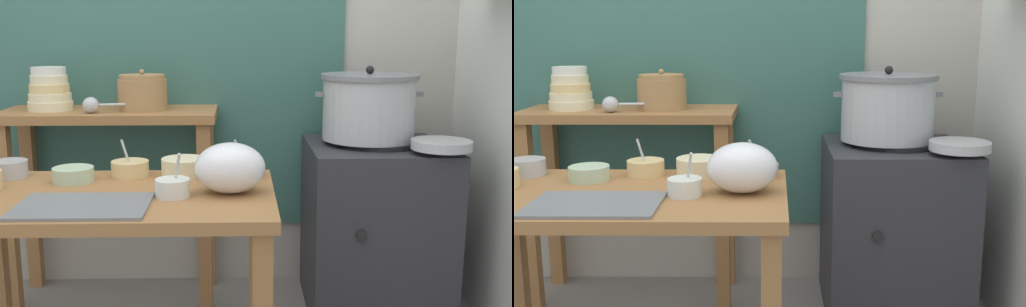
# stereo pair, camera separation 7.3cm
# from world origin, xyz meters

# --- Properties ---
(wall_back) EXTENTS (4.40, 0.12, 2.60)m
(wall_back) POSITION_xyz_m (0.08, 1.10, 1.30)
(wall_back) COLOR #B2ADA3
(wall_back) RESTS_ON ground
(prep_table) EXTENTS (1.10, 0.66, 0.72)m
(prep_table) POSITION_xyz_m (-0.14, 0.07, 0.61)
(prep_table) COLOR #9E6B3D
(prep_table) RESTS_ON ground
(back_shelf_table) EXTENTS (0.96, 0.40, 0.90)m
(back_shelf_table) POSITION_xyz_m (-0.29, 0.83, 0.68)
(back_shelf_table) COLOR #9E6B3D
(back_shelf_table) RESTS_ON ground
(stove_block) EXTENTS (0.60, 0.61, 0.78)m
(stove_block) POSITION_xyz_m (0.90, 0.70, 0.38)
(stove_block) COLOR #2D2D33
(stove_block) RESTS_ON ground
(steamer_pot) EXTENTS (0.47, 0.42, 0.32)m
(steamer_pot) POSITION_xyz_m (0.86, 0.72, 0.92)
(steamer_pot) COLOR #B7BABF
(steamer_pot) RESTS_ON stove_block
(clay_pot) EXTENTS (0.22, 0.22, 0.18)m
(clay_pot) POSITION_xyz_m (-0.14, 0.83, 0.98)
(clay_pot) COLOR #A37A4C
(clay_pot) RESTS_ON back_shelf_table
(bowl_stack_enamel) EXTENTS (0.20, 0.20, 0.19)m
(bowl_stack_enamel) POSITION_xyz_m (-0.55, 0.83, 0.99)
(bowl_stack_enamel) COLOR beige
(bowl_stack_enamel) RESTS_ON back_shelf_table
(ladle) EXTENTS (0.27, 0.08, 0.07)m
(ladle) POSITION_xyz_m (-0.33, 0.72, 0.94)
(ladle) COLOR #B7BABF
(ladle) RESTS_ON back_shelf_table
(serving_tray) EXTENTS (0.40, 0.28, 0.01)m
(serving_tray) POSITION_xyz_m (-0.18, -0.10, 0.72)
(serving_tray) COLOR slate
(serving_tray) RESTS_ON prep_table
(plastic_bag) EXTENTS (0.23, 0.20, 0.17)m
(plastic_bag) POSITION_xyz_m (0.27, 0.06, 0.80)
(plastic_bag) COLOR white
(plastic_bag) RESTS_ON prep_table
(wide_pan) EXTENTS (0.24, 0.24, 0.04)m
(wide_pan) POSITION_xyz_m (1.11, 0.48, 0.80)
(wide_pan) COLOR #B7BABF
(wide_pan) RESTS_ON stove_block
(prep_bowl_1) EXTENTS (0.16, 0.16, 0.07)m
(prep_bowl_1) POSITION_xyz_m (0.09, 0.29, 0.76)
(prep_bowl_1) COLOR beige
(prep_bowl_1) RESTS_ON prep_table
(prep_bowl_2) EXTENTS (0.11, 0.11, 0.15)m
(prep_bowl_2) POSITION_xyz_m (0.08, 0.01, 0.75)
(prep_bowl_2) COLOR silver
(prep_bowl_2) RESTS_ON prep_table
(prep_bowl_3) EXTENTS (0.14, 0.14, 0.05)m
(prep_bowl_3) POSITION_xyz_m (-0.29, 0.22, 0.75)
(prep_bowl_3) COLOR #B7D1AD
(prep_bowl_3) RESTS_ON prep_table
(prep_bowl_5) EXTENTS (0.13, 0.13, 0.06)m
(prep_bowl_5) POSITION_xyz_m (-0.55, 0.30, 0.75)
(prep_bowl_5) COLOR #B7BABF
(prep_bowl_5) RESTS_ON prep_table
(prep_bowl_6) EXTENTS (0.14, 0.14, 0.14)m
(prep_bowl_6) POSITION_xyz_m (-0.11, 0.30, 0.75)
(prep_bowl_6) COLOR #E5C684
(prep_bowl_6) RESTS_ON prep_table
(prep_bowl_7) EXTENTS (0.16, 0.16, 0.15)m
(prep_bowl_7) POSITION_xyz_m (0.30, 0.28, 0.75)
(prep_bowl_7) COLOR tan
(prep_bowl_7) RESTS_ON prep_table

